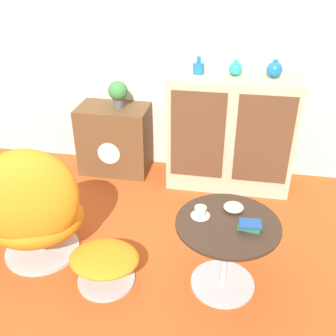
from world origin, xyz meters
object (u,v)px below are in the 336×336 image
at_px(egg_chair, 33,210).
at_px(vase_inner_left, 236,68).
at_px(vase_leftmost, 199,68).
at_px(sideboard, 231,132).
at_px(bowl, 234,207).
at_px(coffee_table, 226,245).
at_px(potted_plant, 118,92).
at_px(teacup, 200,212).
at_px(ottoman, 105,262).
at_px(vase_inner_right, 274,69).
at_px(tv_console, 115,139).
at_px(book_stack, 250,225).

height_order(egg_chair, vase_inner_left, vase_inner_left).
bearing_deg(vase_leftmost, sideboard, -0.75).
height_order(vase_leftmost, bowl, vase_leftmost).
xyz_separation_m(coffee_table, bowl, (0.03, 0.13, 0.19)).
distance_m(potted_plant, teacup, 1.56).
height_order(potted_plant, bowl, potted_plant).
height_order(sideboard, vase_inner_left, vase_inner_left).
distance_m(egg_chair, potted_plant, 1.34).
distance_m(potted_plant, bowl, 1.60).
xyz_separation_m(ottoman, vase_inner_right, (0.99, 1.37, 0.88)).
bearing_deg(vase_leftmost, vase_inner_right, 0.00).
bearing_deg(sideboard, vase_leftmost, 179.25).
xyz_separation_m(tv_console, ottoman, (0.35, -1.41, -0.15)).
bearing_deg(book_stack, potted_plant, 130.65).
bearing_deg(vase_inner_right, book_stack, -95.84).
height_order(tv_console, egg_chair, egg_chair).
distance_m(sideboard, coffee_table, 1.28).
bearing_deg(vase_inner_left, book_stack, -82.86).
relative_size(tv_console, book_stack, 4.68).
relative_size(vase_inner_left, potted_plant, 0.53).
relative_size(vase_inner_right, potted_plant, 0.59).
xyz_separation_m(egg_chair, book_stack, (1.36, -0.06, 0.12)).
xyz_separation_m(egg_chair, bowl, (1.27, 0.10, 0.12)).
bearing_deg(egg_chair, sideboard, 45.73).
bearing_deg(egg_chair, book_stack, -2.66).
height_order(ottoman, vase_inner_right, vase_inner_right).
bearing_deg(potted_plant, vase_leftmost, -2.95).
relative_size(ottoman, teacup, 3.87).
distance_m(coffee_table, vase_leftmost, 1.49).
relative_size(sideboard, vase_leftmost, 7.48).
xyz_separation_m(tv_console, potted_plant, (0.06, 0.00, 0.45)).
relative_size(coffee_table, potted_plant, 2.57).
height_order(vase_inner_right, bowl, vase_inner_right).
relative_size(sideboard, ottoman, 2.38).
bearing_deg(bowl, vase_inner_left, 93.41).
distance_m(vase_inner_right, teacup, 1.41).
bearing_deg(egg_chair, vase_inner_right, 39.64).
xyz_separation_m(tv_console, vase_leftmost, (0.75, -0.04, 0.71)).
bearing_deg(tv_console, ottoman, -75.93).
distance_m(book_stack, bowl, 0.19).
height_order(potted_plant, book_stack, potted_plant).
height_order(vase_inner_left, bowl, vase_inner_left).
xyz_separation_m(tv_console, egg_chair, (-0.16, -1.27, 0.08)).
bearing_deg(vase_leftmost, vase_inner_left, 0.00).
height_order(egg_chair, teacup, egg_chair).
relative_size(egg_chair, vase_inner_left, 6.85).
bearing_deg(teacup, vase_leftmost, 97.82).
distance_m(tv_console, bowl, 1.63).
xyz_separation_m(vase_leftmost, vase_inner_left, (0.29, 0.00, 0.01)).
relative_size(ottoman, vase_inner_left, 3.49).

